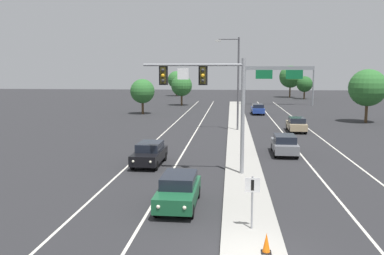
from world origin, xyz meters
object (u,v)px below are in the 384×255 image
(car_oncoming_black, at_px, (149,153))
(tree_far_left_b, at_px, (176,80))
(tree_far_left_c, at_px, (142,91))
(tree_far_left_a, at_px, (182,86))
(overhead_signal_mast, at_px, (211,92))
(car_oncoming_green, at_px, (179,190))
(car_receding_blue, at_px, (258,109))
(tree_far_right_a, at_px, (305,84))
(tree_far_right_b, at_px, (290,77))
(traffic_cone_median_nose, at_px, (266,243))
(highway_sign_gantry, at_px, (279,73))
(tree_far_right_c, at_px, (368,88))
(median_sign_post, at_px, (252,195))
(car_receding_grey, at_px, (284,144))
(street_lamp_median, at_px, (236,78))
(car_receding_tan, at_px, (296,124))

(car_oncoming_black, height_order, tree_far_left_b, tree_far_left_b)
(tree_far_left_c, distance_m, tree_far_left_a, 16.61)
(car_oncoming_black, bearing_deg, overhead_signal_mast, -28.60)
(car_oncoming_green, distance_m, car_receding_blue, 44.06)
(tree_far_right_a, xyz_separation_m, tree_far_right_b, (-2.56, 5.51, 1.64))
(traffic_cone_median_nose, xyz_separation_m, highway_sign_gantry, (7.75, 66.24, 5.66))
(tree_far_right_a, distance_m, tree_far_right_b, 6.29)
(highway_sign_gantry, bearing_deg, tree_far_right_c, -72.91)
(median_sign_post, height_order, tree_far_left_a, tree_far_left_a)
(overhead_signal_mast, xyz_separation_m, car_receding_blue, (5.30, 37.30, -4.47))
(overhead_signal_mast, height_order, traffic_cone_median_nose, overhead_signal_mast)
(car_receding_grey, height_order, tree_far_right_c, tree_far_right_c)
(street_lamp_median, relative_size, car_receding_grey, 2.22)
(highway_sign_gantry, xyz_separation_m, tree_far_left_c, (-22.60, -18.77, -2.67))
(car_oncoming_green, height_order, tree_far_left_b, tree_far_left_b)
(tree_far_left_a, bearing_deg, car_receding_tan, -63.12)
(tree_far_right_c, bearing_deg, car_oncoming_black, -131.37)
(car_receding_grey, height_order, tree_far_left_a, tree_far_left_a)
(car_receding_grey, xyz_separation_m, tree_far_right_c, (12.95, 21.43, 3.63))
(street_lamp_median, bearing_deg, highway_sign_gantry, 76.42)
(car_receding_tan, xyz_separation_m, car_receding_blue, (-3.05, 17.80, 0.00))
(tree_far_left_a, bearing_deg, tree_far_left_b, 99.65)
(traffic_cone_median_nose, height_order, tree_far_left_b, tree_far_left_b)
(overhead_signal_mast, bearing_deg, tree_far_left_a, 98.94)
(tree_far_left_c, bearing_deg, car_receding_grey, -58.58)
(overhead_signal_mast, xyz_separation_m, tree_far_left_a, (-8.21, 52.17, -1.50))
(car_oncoming_green, bearing_deg, tree_far_left_a, 96.80)
(overhead_signal_mast, distance_m, tree_far_left_c, 38.15)
(car_oncoming_black, bearing_deg, tree_far_right_b, 75.09)
(street_lamp_median, bearing_deg, car_oncoming_black, -110.05)
(traffic_cone_median_nose, height_order, tree_far_right_a, tree_far_right_a)
(tree_far_right_a, bearing_deg, car_receding_tan, -100.60)
(car_receding_tan, relative_size, tree_far_right_b, 0.57)
(overhead_signal_mast, xyz_separation_m, street_lamp_median, (1.76, 19.37, 0.50))
(highway_sign_gantry, bearing_deg, car_oncoming_black, -105.72)
(highway_sign_gantry, xyz_separation_m, tree_far_left_a, (-18.54, -2.67, -2.37))
(car_receding_grey, xyz_separation_m, tree_far_left_c, (-17.78, 29.10, 2.67))
(car_receding_blue, bearing_deg, tree_far_right_c, -34.06)
(car_receding_tan, height_order, tree_far_right_b, tree_far_right_b)
(overhead_signal_mast, distance_m, traffic_cone_median_nose, 12.63)
(overhead_signal_mast, bearing_deg, car_receding_grey, 51.73)
(highway_sign_gantry, distance_m, tree_far_right_c, 27.71)
(car_receding_tan, relative_size, tree_far_left_a, 0.78)
(street_lamp_median, distance_m, tree_far_right_b, 60.40)
(overhead_signal_mast, height_order, tree_far_right_b, tree_far_right_b)
(car_receding_blue, xyz_separation_m, highway_sign_gantry, (5.03, 17.54, 5.34))
(traffic_cone_median_nose, bearing_deg, car_oncoming_black, 116.89)
(tree_far_left_b, xyz_separation_m, tree_far_right_c, (31.62, -52.88, 0.19))
(car_oncoming_green, bearing_deg, tree_far_left_c, 104.60)
(car_receding_grey, relative_size, traffic_cone_median_nose, 6.08)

